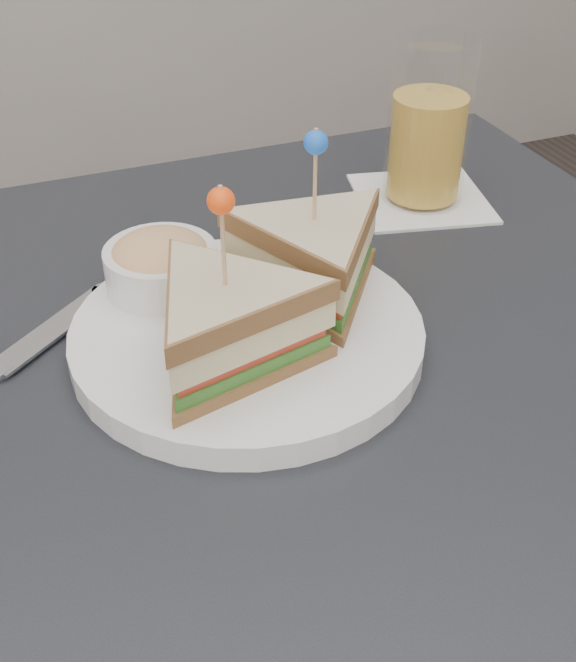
{
  "coord_description": "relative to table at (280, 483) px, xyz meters",
  "views": [
    {
      "loc": [
        -0.15,
        -0.39,
        1.11
      ],
      "look_at": [
        0.01,
        0.01,
        0.8
      ],
      "focal_mm": 45.0,
      "sensor_mm": 36.0,
      "label": 1
    }
  ],
  "objects": [
    {
      "name": "drink_set",
      "position": [
        0.23,
        0.23,
        0.14
      ],
      "size": [
        0.14,
        0.14,
        0.15
      ],
      "rotation": [
        0.0,
        0.0,
        -0.22
      ],
      "color": "white",
      "rests_on": "table"
    },
    {
      "name": "plate_meal",
      "position": [
        0.01,
        0.07,
        0.12
      ],
      "size": [
        0.31,
        0.31,
        0.15
      ],
      "rotation": [
        0.0,
        0.0,
        -0.28
      ],
      "color": "white",
      "rests_on": "table"
    },
    {
      "name": "table",
      "position": [
        0.0,
        0.0,
        0.0
      ],
      "size": [
        0.8,
        0.8,
        0.75
      ],
      "color": "black",
      "rests_on": "ground"
    },
    {
      "name": "cutlery_knife",
      "position": [
        -0.17,
        0.1,
        0.08
      ],
      "size": [
        0.18,
        0.15,
        0.01
      ],
      "rotation": [
        0.0,
        0.0,
        -0.89
      ],
      "color": "silver",
      "rests_on": "table"
    }
  ]
}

